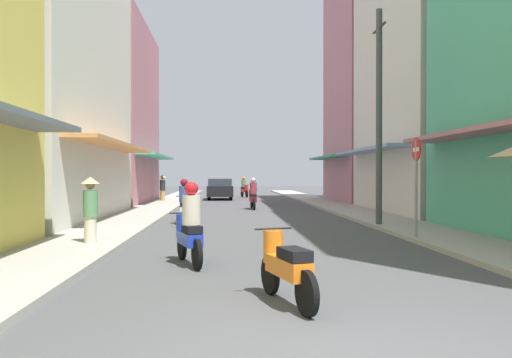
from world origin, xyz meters
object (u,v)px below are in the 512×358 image
(pedestrian_foreground, at_px, (163,187))
(street_sign_no_entry, at_px, (416,174))
(utility_pole, at_px, (379,116))
(motorbike_blue, at_px, (189,228))
(motorbike_white, at_px, (184,204))
(pedestrian_far, at_px, (90,208))
(motorbike_red, at_px, (244,188))
(motorbike_orange, at_px, (285,266))
(parked_car, at_px, (220,189))
(motorbike_maroon, at_px, (253,195))

(pedestrian_foreground, xyz_separation_m, street_sign_no_entry, (8.73, -19.26, 0.75))
(utility_pole, bearing_deg, motorbike_blue, -130.94)
(street_sign_no_entry, bearing_deg, pedestrian_foreground, 114.38)
(utility_pole, bearing_deg, motorbike_white, 165.99)
(pedestrian_far, bearing_deg, street_sign_no_entry, 4.18)
(utility_pole, xyz_separation_m, street_sign_no_entry, (-0.10, -3.50, -1.88))
(motorbike_red, bearing_deg, utility_pole, -81.37)
(motorbike_orange, distance_m, parked_car, 29.01)
(motorbike_maroon, xyz_separation_m, motorbike_orange, (-0.57, -18.66, -0.20))
(pedestrian_foreground, height_order, street_sign_no_entry, street_sign_no_entry)
(pedestrian_foreground, distance_m, utility_pole, 18.25)
(motorbike_blue, distance_m, utility_pole, 9.06)
(motorbike_maroon, height_order, motorbike_blue, same)
(motorbike_maroon, xyz_separation_m, motorbike_blue, (-2.05, -15.63, 0.00))
(motorbike_blue, xyz_separation_m, pedestrian_foreground, (-3.20, 22.24, 0.26))
(motorbike_orange, bearing_deg, motorbike_white, 101.34)
(motorbike_orange, height_order, street_sign_no_entry, street_sign_no_entry)
(motorbike_maroon, relative_size, motorbike_orange, 1.03)
(motorbike_orange, height_order, utility_pole, utility_pole)
(motorbike_red, bearing_deg, street_sign_no_entry, -82.71)
(motorbike_maroon, xyz_separation_m, street_sign_no_entry, (3.48, -12.65, 1.01))
(motorbike_white, bearing_deg, street_sign_no_entry, -39.06)
(motorbike_maroon, relative_size, street_sign_no_entry, 0.68)
(motorbike_red, bearing_deg, motorbike_orange, -91.14)
(motorbike_red, relative_size, motorbike_white, 0.98)
(motorbike_maroon, height_order, motorbike_orange, motorbike_maroon)
(utility_pole, bearing_deg, motorbike_red, 98.63)
(motorbike_maroon, distance_m, motorbike_blue, 15.77)
(motorbike_red, xyz_separation_m, pedestrian_foreground, (-5.33, -7.32, 0.26))
(motorbike_blue, relative_size, parked_car, 0.43)
(pedestrian_foreground, bearing_deg, motorbike_maroon, -51.56)
(motorbike_orange, height_order, motorbike_blue, motorbike_blue)
(parked_car, bearing_deg, motorbike_blue, -90.67)
(motorbike_maroon, distance_m, motorbike_white, 8.05)
(motorbike_orange, relative_size, motorbike_blue, 1.01)
(motorbike_orange, relative_size, utility_pole, 0.25)
(parked_car, height_order, utility_pole, utility_pole)
(parked_car, height_order, pedestrian_far, pedestrian_far)
(motorbike_red, distance_m, motorbike_orange, 32.60)
(pedestrian_foreground, bearing_deg, motorbike_blue, -81.81)
(motorbike_red, distance_m, pedestrian_foreground, 9.06)
(motorbike_blue, height_order, parked_car, motorbike_blue)
(motorbike_red, relative_size, motorbike_blue, 1.01)
(motorbike_blue, bearing_deg, street_sign_no_entry, 28.37)
(parked_car, relative_size, utility_pole, 0.59)
(motorbike_blue, height_order, motorbike_white, same)
(parked_car, relative_size, pedestrian_foreground, 2.40)
(motorbike_orange, height_order, pedestrian_far, pedestrian_far)
(motorbike_orange, bearing_deg, motorbike_blue, 116.04)
(motorbike_red, bearing_deg, parked_car, -116.77)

